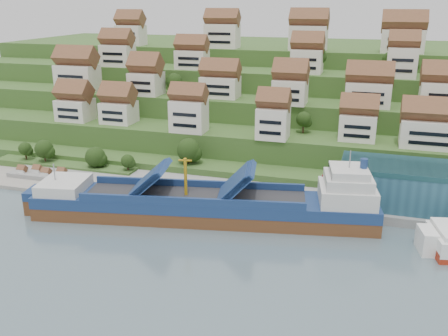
% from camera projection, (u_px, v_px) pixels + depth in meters
% --- Properties ---
extents(ground, '(300.00, 300.00, 0.00)m').
position_uv_depth(ground, '(236.00, 222.00, 115.50)').
color(ground, slate).
rests_on(ground, ground).
extents(quay, '(180.00, 14.00, 2.20)m').
position_uv_depth(quay, '(330.00, 203.00, 123.20)').
color(quay, gray).
rests_on(quay, ground).
extents(pebble_beach, '(45.00, 20.00, 1.00)m').
position_uv_depth(pebble_beach, '(52.00, 178.00, 142.24)').
color(pebble_beach, gray).
rests_on(pebble_beach, ground).
extents(hillside, '(260.00, 128.00, 31.00)m').
position_uv_depth(hillside, '(304.00, 97.00, 205.84)').
color(hillside, '#2D4C1E').
rests_on(hillside, ground).
extents(hillside_village, '(160.71, 63.89, 28.99)m').
position_uv_depth(hillside_village, '(292.00, 79.00, 162.01)').
color(hillside_village, silver).
rests_on(hillside_village, ground).
extents(hillside_trees, '(139.10, 62.38, 31.87)m').
position_uv_depth(hillside_trees, '(252.00, 108.00, 153.68)').
color(hillside_trees, '#233F15').
rests_on(hillside_trees, ground).
extents(flagpole, '(1.28, 0.16, 8.00)m').
position_uv_depth(flagpole, '(321.00, 188.00, 117.33)').
color(flagpole, gray).
rests_on(flagpole, quay).
extents(beach_huts, '(14.40, 3.70, 2.20)m').
position_uv_depth(beach_huts, '(42.00, 174.00, 141.14)').
color(beach_huts, white).
rests_on(beach_huts, pebble_beach).
extents(cargo_ship, '(80.30, 26.57, 17.62)m').
position_uv_depth(cargo_ship, '(213.00, 206.00, 116.09)').
color(cargo_ship, brown).
rests_on(cargo_ship, ground).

